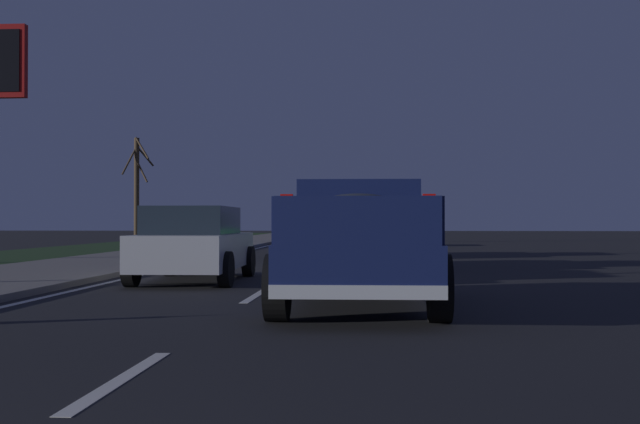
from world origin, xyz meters
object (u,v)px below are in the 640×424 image
at_px(pickup_truck, 359,239).
at_px(bare_tree_far, 137,187).
at_px(sedan_blue, 299,231).
at_px(sedan_silver, 194,243).
at_px(sedan_white, 371,238).
at_px(sedan_green, 372,234).

xyz_separation_m(pickup_truck, bare_tree_far, (29.50, 12.52, 2.09)).
xyz_separation_m(sedan_blue, bare_tree_far, (3.23, 9.09, 2.29)).
distance_m(sedan_silver, bare_tree_far, 26.78).
bearing_deg(bare_tree_far, sedan_white, -147.82).
bearing_deg(sedan_white, bare_tree_far, 32.18).
height_order(sedan_blue, sedan_white, same).
bearing_deg(sedan_green, sedan_silver, 162.63).
bearing_deg(bare_tree_far, sedan_green, -136.97).
bearing_deg(sedan_silver, bare_tree_far, 19.80).
bearing_deg(bare_tree_far, sedan_blue, -109.60).
bearing_deg(bare_tree_far, pickup_truck, -157.01).
xyz_separation_m(sedan_silver, sedan_blue, (21.87, -0.05, 0.00)).
height_order(sedan_green, bare_tree_far, bare_tree_far).
height_order(sedan_white, bare_tree_far, bare_tree_far).
xyz_separation_m(sedan_silver, sedan_white, (5.01, -3.61, 0.00)).
xyz_separation_m(sedan_silver, sedan_green, (11.55, -3.61, 0.00)).
height_order(sedan_silver, bare_tree_far, bare_tree_far).
relative_size(pickup_truck, bare_tree_far, 0.94).
relative_size(sedan_silver, bare_tree_far, 0.77).
distance_m(sedan_blue, sedan_green, 10.91).
bearing_deg(pickup_truck, sedan_white, -0.76).
relative_size(sedan_silver, sedan_blue, 1.00).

